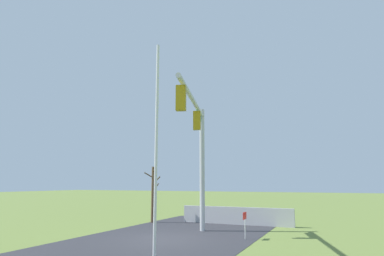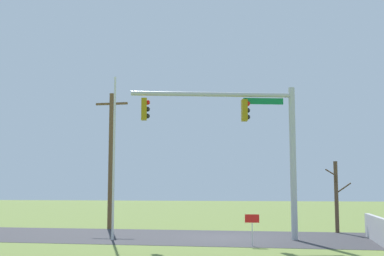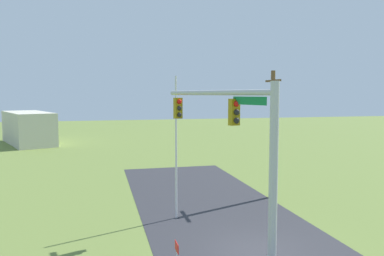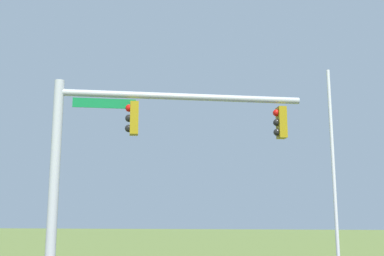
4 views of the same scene
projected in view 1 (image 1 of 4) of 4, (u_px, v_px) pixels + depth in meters
ground_plane at (164, 239)px, 14.92m from camera, size 160.00×160.00×0.00m
sidewalk_corner at (209, 229)px, 18.35m from camera, size 6.00×6.00×0.01m
retaining_fence at (236, 216)px, 20.21m from camera, size 0.20×7.08×1.07m
signal_mast at (198, 140)px, 16.36m from camera, size 7.06×2.14×6.73m
flagpole at (156, 150)px, 10.44m from camera, size 0.10×0.10×7.22m
bare_tree at (153, 193)px, 21.45m from camera, size 1.27×1.02×3.64m
open_sign at (245, 219)px, 15.03m from camera, size 0.56×0.04×1.22m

